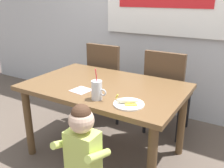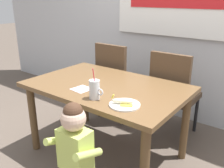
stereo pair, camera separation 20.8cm
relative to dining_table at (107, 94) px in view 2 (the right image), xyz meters
name	(u,v)px [view 2 (the right image)]	position (x,y,z in m)	size (l,w,h in m)	color
ground_plane	(107,152)	(0.00, 0.00, -0.63)	(24.00, 24.00, 0.00)	brown
dining_table	(107,94)	(0.00, 0.00, 0.00)	(1.42, 0.91, 0.72)	brown
dining_chair_left	(116,77)	(-0.38, 0.68, -0.09)	(0.44, 0.44, 0.96)	#4C3826
dining_chair_right	(173,91)	(0.36, 0.67, -0.09)	(0.44, 0.45, 0.96)	#4C3826
toddler_standing	(75,145)	(0.24, -0.65, -0.10)	(0.33, 0.24, 0.84)	#3F4760
milk_cup	(95,91)	(0.13, -0.31, 0.16)	(0.13, 0.08, 0.25)	silver
snack_plate	(125,105)	(0.39, -0.28, 0.10)	(0.23, 0.23, 0.01)	white
peeled_banana	(123,101)	(0.38, -0.28, 0.13)	(0.18, 0.14, 0.07)	#F4EAC6
paper_napkin	(82,89)	(-0.10, -0.22, 0.10)	(0.15, 0.15, 0.00)	silver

